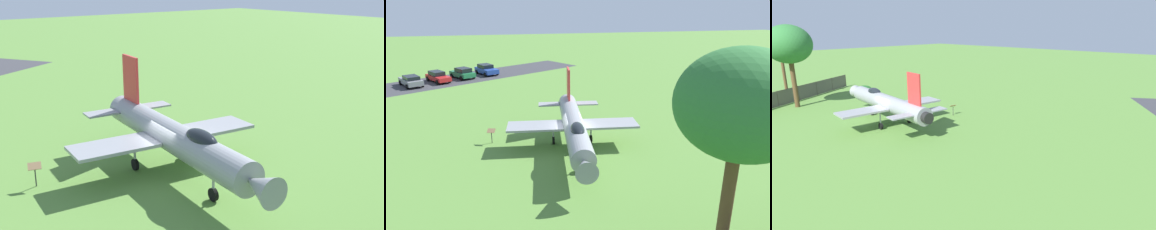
{
  "view_description": "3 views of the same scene",
  "coord_description": "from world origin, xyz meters",
  "views": [
    {
      "loc": [
        17.5,
        -12.44,
        9.3
      ],
      "look_at": [
        0.02,
        1.26,
        2.78
      ],
      "focal_mm": 43.15,
      "sensor_mm": 36.0,
      "label": 1
    },
    {
      "loc": [
        23.15,
        -4.79,
        10.43
      ],
      "look_at": [
        -0.25,
        0.38,
        2.6
      ],
      "focal_mm": 32.24,
      "sensor_mm": 36.0,
      "label": 2
    },
    {
      "loc": [
        -24.37,
        15.97,
        8.82
      ],
      "look_at": [
        -6.9,
        -2.95,
        1.5
      ],
      "focal_mm": 29.29,
      "sensor_mm": 36.0,
      "label": 3
    }
  ],
  "objects": [
    {
      "name": "info_plaque",
      "position": [
        -2.59,
        -5.97,
        0.85
      ],
      "size": [
        0.56,
        0.69,
        1.14
      ],
      "color": "#333333",
      "rests_on": "ground_plane"
    },
    {
      "name": "parked_car_gray",
      "position": [
        -24.59,
        -16.59,
        0.75
      ],
      "size": [
        4.91,
        3.83,
        1.42
      ],
      "rotation": [
        0.0,
        0.0,
        3.64
      ],
      "color": "slate",
      "rests_on": "ground_plane"
    },
    {
      "name": "parking_strip",
      "position": [
        -27.61,
        -11.81,
        0.0
      ],
      "size": [
        28.32,
        39.32,
        0.0
      ],
      "primitive_type": "cube",
      "rotation": [
        0.0,
        0.0,
        5.26
      ],
      "color": "#38383D",
      "rests_on": "ground_plane"
    },
    {
      "name": "ground_plane",
      "position": [
        0.0,
        0.0,
        0.0
      ],
      "size": [
        200.0,
        200.0,
        0.0
      ],
      "primitive_type": "plane",
      "color": "#568438"
    },
    {
      "name": "display_jet",
      "position": [
        0.34,
        -0.04,
        1.96
      ],
      "size": [
        14.24,
        9.88,
        5.25
      ],
      "rotation": [
        0.0,
        0.0,
        6.17
      ],
      "color": "gray",
      "rests_on": "ground_plane"
    },
    {
      "name": "shade_tree",
      "position": [
        12.86,
        3.5,
        6.91
      ],
      "size": [
        4.96,
        4.81,
        9.03
      ],
      "color": "brown",
      "rests_on": "ground_plane"
    },
    {
      "name": "parked_car_blue",
      "position": [
        -30.53,
        -7.22,
        0.78
      ],
      "size": [
        4.81,
        3.76,
        1.51
      ],
      "rotation": [
        0.0,
        0.0,
        6.76
      ],
      "color": "#23429E",
      "rests_on": "ground_plane"
    },
    {
      "name": "parked_car_green",
      "position": [
        -28.32,
        -10.46,
        0.79
      ],
      "size": [
        4.54,
        3.93,
        1.54
      ],
      "rotation": [
        0.0,
        0.0,
        3.74
      ],
      "color": "#1E6B3D",
      "rests_on": "ground_plane"
    },
    {
      "name": "parked_car_red",
      "position": [
        -26.64,
        -13.59,
        0.75
      ],
      "size": [
        4.85,
        3.93,
        1.44
      ],
      "rotation": [
        0.0,
        0.0,
        6.85
      ],
      "color": "red",
      "rests_on": "ground_plane"
    }
  ]
}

